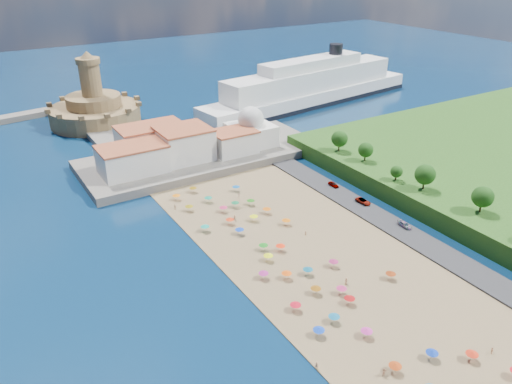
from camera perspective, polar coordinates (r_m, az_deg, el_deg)
ground at (r=129.47m, az=4.34°, el=-7.76°), size 700.00×700.00×0.00m
terrace at (r=189.34m, az=-6.10°, el=4.10°), size 90.00×36.00×3.00m
jetty at (r=213.24m, az=-15.62°, el=5.73°), size 18.00×70.00×2.40m
waterfront_buildings at (r=182.83m, az=-9.96°, el=5.17°), size 57.00×29.00×11.00m
domed_building at (r=193.90m, az=-0.59°, el=7.14°), size 16.00×16.00×15.00m
fortress at (r=239.32m, az=-17.95°, el=9.00°), size 40.00×40.00×32.40m
cruise_ship at (r=259.76m, az=6.25°, el=11.77°), size 130.65×35.37×28.22m
beach_parasols at (r=120.45m, az=6.23°, el=-9.51°), size 30.97×117.48×2.20m
beachgoers at (r=120.58m, az=5.37°, el=-10.01°), size 32.45×97.59×1.86m
parked_cars at (r=150.18m, az=15.54°, el=-2.97°), size 2.76×76.02×1.44m
hillside_trees at (r=153.55m, az=20.57°, el=0.65°), size 13.28×108.75×8.00m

